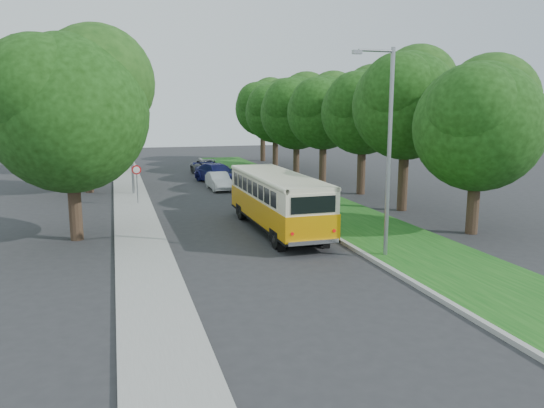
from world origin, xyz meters
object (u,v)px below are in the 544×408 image
object	(u,v)px
vintage_bus	(277,202)
car_grey	(210,167)
car_blue	(217,173)
car_silver	(272,198)
car_white	(219,181)
lamppost_near	(387,146)
lamppost_far	(129,134)

from	to	relation	value
vintage_bus	car_grey	world-z (taller)	vintage_bus
car_blue	car_grey	distance (m)	4.93
car_silver	car_blue	world-z (taller)	car_blue
vintage_bus	car_silver	bearing A→B (deg)	75.27
car_white	car_blue	xyz separation A→B (m)	(0.57, 3.59, 0.12)
vintage_bus	car_white	xyz separation A→B (m)	(-0.20, 13.63, -0.77)
car_white	lamppost_near	bearing A→B (deg)	-83.25
lamppost_far	vintage_bus	world-z (taller)	lamppost_far
car_white	car_silver	bearing A→B (deg)	-81.59
car_silver	vintage_bus	bearing A→B (deg)	-120.39
car_silver	lamppost_near	bearing A→B (deg)	-99.19
car_silver	car_white	distance (m)	8.60
car_white	car_blue	size ratio (longest dim) A/B	0.74
lamppost_far	vintage_bus	xyz separation A→B (m)	(6.27, -12.94, -2.72)
lamppost_near	car_silver	xyz separation A→B (m)	(-1.33, 10.73, -3.69)
lamppost_near	car_silver	size ratio (longest dim) A/B	2.02
lamppost_near	car_white	bearing A→B (deg)	98.39
car_blue	lamppost_near	bearing A→B (deg)	-102.25
lamppost_near	car_grey	distance (m)	28.02
lamppost_far	car_silver	xyz separation A→B (m)	(7.57, -7.77, -3.44)
lamppost_far	car_grey	size ratio (longest dim) A/B	1.55
car_blue	car_white	bearing A→B (deg)	-116.99
car_silver	lamppost_far	bearing A→B (deg)	117.99
lamppost_far	lamppost_near	bearing A→B (deg)	-64.29
car_silver	car_grey	distance (m)	16.98
lamppost_far	car_white	distance (m)	7.04
car_blue	car_grey	world-z (taller)	car_blue
vintage_bus	lamppost_near	bearing A→B (deg)	-65.29
vintage_bus	car_grey	bearing A→B (deg)	87.58
car_grey	lamppost_far	bearing A→B (deg)	-139.05
car_silver	car_grey	size ratio (longest dim) A/B	0.82
lamppost_far	car_grey	xyz separation A→B (m)	(6.98, 9.20, -3.44)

